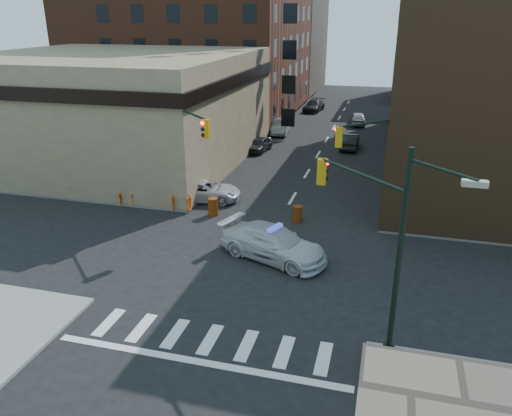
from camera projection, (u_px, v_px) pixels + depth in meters
The scene contains 27 objects.
ground at pixel (255, 262), 25.86m from camera, with size 140.00×140.00×0.00m, color black.
sidewalk_nw at pixel (144, 119), 60.87m from camera, with size 34.00×54.50×0.15m, color gray.
bank_building at pixel (116, 107), 43.19m from camera, with size 22.00×22.00×9.00m, color #988764.
apartment_block at pixel (196, 14), 61.96m from camera, with size 25.00×25.00×24.00m, color #5B2D1C.
commercial_row_ne at pixel (482, 80), 40.40m from camera, with size 14.00×34.00×14.00m, color #523720.
filler_nw at pixel (260, 40), 82.60m from camera, with size 20.00×18.00×16.00m, color brown.
filler_ne at pixel (452, 58), 72.45m from camera, with size 16.00×16.00×12.00m, color #5B2D1C.
signal_pole_se at pixel (378, 237), 17.75m from camera, with size 5.40×5.27×8.00m.
signal_pole_nw at pixel (186, 149), 30.50m from camera, with size 3.58×3.67×8.00m.
signal_pole_ne at pixel (382, 162), 27.68m from camera, with size 3.67×3.58×8.00m.
tree_ne_near at pixel (407, 113), 46.16m from camera, with size 3.00×3.00×4.85m.
tree_ne_far at pixel (406, 99), 53.36m from camera, with size 3.00×3.00×4.85m.
police_car at pixel (273, 243), 26.02m from camera, with size 2.40×5.91×1.72m, color silver.
pickup at pixel (204, 191), 34.26m from camera, with size 2.29×4.98×1.38m, color #B9B9BE.
parked_car_wnear at pixel (259, 145), 46.50m from camera, with size 1.55×3.84×1.31m, color black.
parked_car_wfar at pixel (281, 127), 53.35m from camera, with size 1.63×4.67×1.54m, color gray.
parked_car_wdeep at pixel (314, 106), 65.72m from camera, with size 2.02×4.97×1.44m, color black.
parked_car_enear at pixel (350, 141), 47.40m from camera, with size 1.54×4.41×1.45m, color black.
parked_car_efar at pixel (358, 118), 57.67m from camera, with size 1.73×4.29×1.46m, color #999AA1.
pedestrian_a at pixel (127, 189), 33.41m from camera, with size 0.69×0.45×1.89m, color black.
pedestrian_b at pixel (132, 182), 35.03m from camera, with size 0.83×0.64×1.70m, color black.
pedestrian_c at pixel (129, 174), 36.48m from camera, with size 1.14×0.47×1.94m, color #202730.
barrel_road at pixel (297, 214), 30.82m from camera, with size 0.56×0.56×1.01m, color orange.
barrel_bank at pixel (213, 207), 31.73m from camera, with size 0.64×0.64×1.15m, color #C76109.
barricade_se_a at pixel (376, 364), 17.50m from camera, with size 1.15×0.57×0.86m, color orange, non-canonical shape.
barricade_nw_a at pixel (182, 202), 32.33m from camera, with size 1.36×0.68×1.02m, color #DA650A, non-canonical shape.
barricade_nw_b at pixel (127, 198), 33.30m from camera, with size 1.15×0.58×0.86m, color #DB4C0A, non-canonical shape.
Camera 1 is at (6.04, -22.26, 12.04)m, focal length 35.00 mm.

